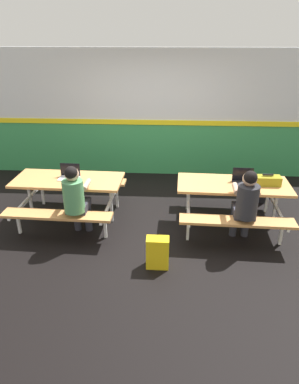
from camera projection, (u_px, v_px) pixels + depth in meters
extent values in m
cube|color=black|center=(149.00, 224.00, 5.72)|extent=(10.00, 10.00, 0.02)
cube|color=#338C4C|center=(155.00, 149.00, 7.54)|extent=(8.00, 0.12, 1.10)
cube|color=yellow|center=(155.00, 122.00, 7.23)|extent=(8.00, 0.03, 0.10)
cube|color=silver|center=(156.00, 85.00, 6.97)|extent=(6.72, 0.12, 1.40)
cube|color=tan|center=(68.00, 180.00, 5.56)|extent=(1.75, 0.81, 0.04)
cube|color=tan|center=(57.00, 215.00, 5.11)|extent=(1.65, 0.34, 0.04)
cube|color=tan|center=(80.00, 181.00, 6.25)|extent=(1.65, 0.34, 0.04)
cube|color=white|center=(30.00, 199.00, 5.77)|extent=(0.04, 0.04, 0.70)
cube|color=white|center=(30.00, 197.00, 5.75)|extent=(0.09, 1.55, 0.04)
cube|color=white|center=(18.00, 222.00, 5.37)|extent=(0.04, 0.04, 0.41)
cube|color=white|center=(43.00, 194.00, 6.29)|extent=(0.04, 0.04, 0.41)
cube|color=white|center=(111.00, 202.00, 5.66)|extent=(0.04, 0.04, 0.70)
cube|color=white|center=(111.00, 200.00, 5.64)|extent=(0.09, 1.55, 0.04)
cube|color=white|center=(105.00, 226.00, 5.26)|extent=(0.04, 0.04, 0.41)
cube|color=white|center=(117.00, 197.00, 6.18)|extent=(0.04, 0.04, 0.41)
cube|color=tan|center=(233.00, 185.00, 5.39)|extent=(1.75, 0.81, 0.04)
cube|color=tan|center=(237.00, 221.00, 4.94)|extent=(1.65, 0.34, 0.04)
cube|color=tan|center=(227.00, 185.00, 6.08)|extent=(1.65, 0.34, 0.04)
cube|color=white|center=(188.00, 204.00, 5.60)|extent=(0.04, 0.04, 0.70)
cube|color=white|center=(188.00, 202.00, 5.59)|extent=(0.09, 1.55, 0.04)
cube|color=white|center=(188.00, 228.00, 5.21)|extent=(0.04, 0.04, 0.41)
cube|color=white|center=(188.00, 198.00, 6.12)|extent=(0.04, 0.04, 0.41)
cube|color=white|center=(275.00, 208.00, 5.49)|extent=(0.04, 0.04, 0.70)
cube|color=white|center=(275.00, 205.00, 5.47)|extent=(0.09, 1.55, 0.04)
cube|color=white|center=(281.00, 232.00, 5.09)|extent=(0.04, 0.04, 0.41)
cube|color=white|center=(267.00, 201.00, 6.01)|extent=(0.04, 0.04, 0.41)
cylinder|color=#2D2D38|center=(77.00, 217.00, 5.47)|extent=(0.11, 0.11, 0.45)
cylinder|color=#2D2D38|center=(88.00, 218.00, 5.45)|extent=(0.11, 0.11, 0.45)
cube|color=#2D2D38|center=(78.00, 206.00, 5.20)|extent=(0.31, 0.39, 0.12)
cylinder|color=#4C8C59|center=(74.00, 196.00, 4.95)|extent=(0.30, 0.30, 0.48)
cylinder|color=tan|center=(68.00, 184.00, 5.10)|extent=(0.09, 0.30, 0.08)
cylinder|color=tan|center=(86.00, 185.00, 5.07)|extent=(0.09, 0.30, 0.08)
sphere|color=tan|center=(72.00, 174.00, 4.82)|extent=(0.20, 0.20, 0.20)
sphere|color=black|center=(71.00, 173.00, 4.78)|extent=(0.18, 0.18, 0.18)
cylinder|color=#2D2D38|center=(234.00, 222.00, 5.32)|extent=(0.11, 0.11, 0.45)
cylinder|color=#2D2D38|center=(246.00, 223.00, 5.30)|extent=(0.11, 0.11, 0.45)
cube|color=#2D2D38|center=(243.00, 211.00, 5.05)|extent=(0.31, 0.39, 0.12)
cylinder|color=#26262B|center=(247.00, 201.00, 4.79)|extent=(0.30, 0.30, 0.48)
cylinder|color=tan|center=(236.00, 189.00, 4.95)|extent=(0.09, 0.30, 0.08)
cylinder|color=tan|center=(256.00, 190.00, 4.92)|extent=(0.09, 0.30, 0.08)
sphere|color=tan|center=(250.00, 179.00, 4.67)|extent=(0.20, 0.20, 0.20)
sphere|color=black|center=(251.00, 177.00, 4.63)|extent=(0.18, 0.18, 0.18)
cube|color=silver|center=(69.00, 178.00, 5.54)|extent=(0.33, 0.23, 0.01)
cube|color=black|center=(70.00, 169.00, 5.59)|extent=(0.32, 0.02, 0.21)
cube|color=black|center=(243.00, 183.00, 5.36)|extent=(0.33, 0.23, 0.01)
cube|color=black|center=(243.00, 174.00, 5.41)|extent=(0.32, 0.02, 0.21)
cube|color=olive|center=(267.00, 180.00, 5.31)|extent=(0.40, 0.18, 0.14)
cube|color=black|center=(268.00, 175.00, 5.27)|extent=(0.16, 0.02, 0.02)
cube|color=yellow|center=(158.00, 253.00, 4.61)|extent=(0.30, 0.18, 0.44)
cube|color=yellow|center=(158.00, 252.00, 4.73)|extent=(0.21, 0.04, 0.19)
cube|color=black|center=(257.00, 190.00, 6.40)|extent=(0.30, 0.18, 0.44)
cube|color=black|center=(256.00, 191.00, 6.53)|extent=(0.21, 0.04, 0.19)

